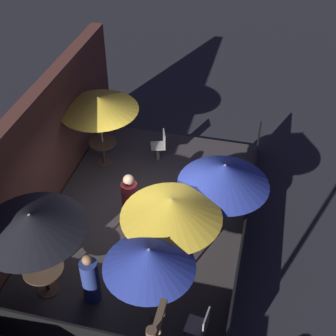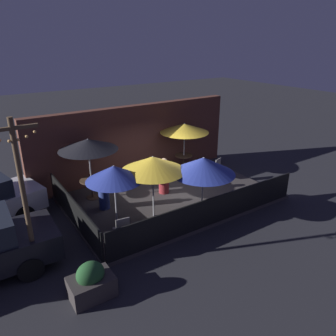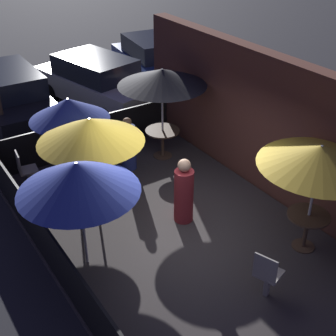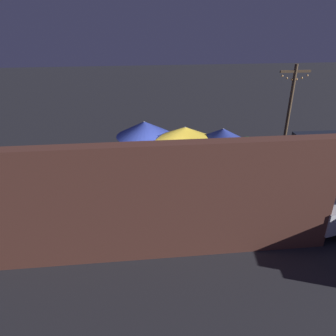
{
  "view_description": "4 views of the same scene",
  "coord_description": "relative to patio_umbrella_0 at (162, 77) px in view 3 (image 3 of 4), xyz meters",
  "views": [
    {
      "loc": [
        -7.84,
        -2.48,
        8.55
      ],
      "look_at": [
        0.88,
        -0.35,
        1.16
      ],
      "focal_mm": 50.0,
      "sensor_mm": 36.0,
      "label": 1
    },
    {
      "loc": [
        -6.22,
        -9.28,
        5.69
      ],
      "look_at": [
        0.14,
        0.38,
        1.09
      ],
      "focal_mm": 35.0,
      "sensor_mm": 36.0,
      "label": 2
    },
    {
      "loc": [
        6.22,
        -4.14,
        5.94
      ],
      "look_at": [
        -0.48,
        0.28,
        1.16
      ],
      "focal_mm": 50.0,
      "sensor_mm": 36.0,
      "label": 3
    },
    {
      "loc": [
        0.41,
        9.46,
        5.8
      ],
      "look_at": [
        -0.66,
        -0.32,
        1.04
      ],
      "focal_mm": 35.0,
      "sensor_mm": 36.0,
      "label": 4
    }
  ],
  "objects": [
    {
      "name": "ground_plane",
      "position": [
        2.52,
        -1.47,
        -2.21
      ],
      "size": [
        60.0,
        60.0,
        0.0
      ],
      "primitive_type": "plane",
      "color": "#26262B"
    },
    {
      "name": "patio_deck",
      "position": [
        2.52,
        -1.47,
        -2.15
      ],
      "size": [
        7.52,
        4.93,
        0.12
      ],
      "color": "#383333",
      "rests_on": "ground_plane"
    },
    {
      "name": "building_wall",
      "position": [
        2.52,
        1.23,
        -0.64
      ],
      "size": [
        9.12,
        0.36,
        3.13
      ],
      "color": "brown",
      "rests_on": "ground_plane"
    },
    {
      "name": "fence_front",
      "position": [
        2.52,
        -3.89,
        -1.61
      ],
      "size": [
        7.32,
        0.05,
        0.95
      ],
      "color": "black",
      "rests_on": "patio_deck"
    },
    {
      "name": "fence_side_left",
      "position": [
        -1.2,
        -1.47,
        -1.61
      ],
      "size": [
        0.05,
        4.73,
        0.95
      ],
      "color": "black",
      "rests_on": "patio_deck"
    },
    {
      "name": "patio_umbrella_0",
      "position": [
        0.0,
        0.0,
        0.0
      ],
      "size": [
        2.11,
        2.11,
        2.29
      ],
      "color": "#B2B2B7",
      "rests_on": "patio_deck"
    },
    {
      "name": "patio_umbrella_1",
      "position": [
        4.43,
        0.31,
        -0.11
      ],
      "size": [
        2.12,
        2.12,
        2.17
      ],
      "color": "#B2B2B7",
      "rests_on": "patio_deck"
    },
    {
      "name": "patio_umbrella_2",
      "position": [
        2.56,
        -3.29,
        -0.27
      ],
      "size": [
        2.06,
        2.06,
        2.09
      ],
      "color": "#B2B2B7",
      "rests_on": "patio_deck"
    },
    {
      "name": "patio_umbrella_3",
      "position": [
        -0.09,
        -2.32,
        -0.27
      ],
      "size": [
        1.73,
        1.73,
        2.06
      ],
      "color": "#B2B2B7",
      "rests_on": "patio_deck"
    },
    {
      "name": "patio_umbrella_4",
      "position": [
        1.21,
        -2.42,
        -0.21
      ],
      "size": [
        2.1,
        2.1,
        2.12
      ],
      "color": "#B2B2B7",
      "rests_on": "patio_deck"
    },
    {
      "name": "dining_table_0",
      "position": [
        0.0,
        0.0,
        -1.51
      ],
      "size": [
        0.86,
        0.86,
        0.73
      ],
      "color": "#4C3828",
      "rests_on": "patio_deck"
    },
    {
      "name": "dining_table_1",
      "position": [
        4.43,
        0.31,
        -1.5
      ],
      "size": [
        0.78,
        0.78,
        0.74
      ],
      "color": "#4C3828",
      "rests_on": "patio_deck"
    },
    {
      "name": "patio_chair_0",
      "position": [
        -0.41,
        -3.36,
        -1.58
      ],
      "size": [
        0.45,
        0.45,
        0.93
      ],
      "rotation": [
        0.0,
        0.0,
        1.45
      ],
      "color": "gray",
      "rests_on": "patio_deck"
    },
    {
      "name": "patio_chair_1",
      "position": [
        4.96,
        -1.21,
        -1.57
      ],
      "size": [
        0.51,
        0.51,
        0.94
      ],
      "rotation": [
        0.0,
        0.0,
        1.91
      ],
      "color": "gray",
      "rests_on": "patio_deck"
    },
    {
      "name": "patron_0",
      "position": [
        2.47,
        -1.09,
        -1.45
      ],
      "size": [
        0.41,
        0.41,
        1.41
      ],
      "rotation": [
        0.0,
        0.0,
        1.51
      ],
      "color": "maroon",
      "rests_on": "patio_deck"
    },
    {
      "name": "patron_1",
      "position": [
        0.05,
        -1.01,
        -1.49
      ],
      "size": [
        0.45,
        0.45,
        1.33
      ],
      "rotation": [
        0.0,
        0.0,
        4.45
      ],
      "color": "navy",
      "rests_on": "patio_deck"
    },
    {
      "name": "parked_car_0",
      "position": [
        -4.31,
        -2.46,
        -1.36
      ],
      "size": [
        4.6,
        1.85,
        1.62
      ],
      "rotation": [
        0.0,
        0.0,
        -0.02
      ],
      "color": "black",
      "rests_on": "ground_plane"
    },
    {
      "name": "parked_car_1",
      "position": [
        -3.99,
        0.14,
        -1.36
      ],
      "size": [
        4.7,
        2.64,
        1.62
      ],
      "rotation": [
        0.0,
        0.0,
        0.22
      ],
      "color": "silver",
      "rests_on": "ground_plane"
    },
    {
      "name": "parked_car_2",
      "position": [
        -4.81,
        2.74,
        -1.36
      ],
      "size": [
        4.15,
        2.23,
        1.62
      ],
      "rotation": [
        0.0,
        0.0,
        -0.14
      ],
      "color": "navy",
      "rests_on": "ground_plane"
    }
  ]
}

